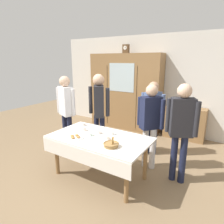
{
  "coord_description": "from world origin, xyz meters",
  "views": [
    {
      "loc": [
        1.84,
        -2.72,
        2.03
      ],
      "look_at": [
        0.0,
        0.2,
        1.1
      ],
      "focal_mm": 31.39,
      "sensor_mm": 36.0,
      "label": 1
    }
  ],
  "objects": [
    {
      "name": "tea_cup_far_left",
      "position": [
        0.12,
        0.01,
        0.78
      ],
      "size": [
        0.13,
        0.13,
        0.06
      ],
      "color": "white",
      "rests_on": "dining_table"
    },
    {
      "name": "wall_cabinet",
      "position": [
        -0.9,
        2.35,
        1.1
      ],
      "size": [
        2.18,
        0.46,
        2.2
      ],
      "color": "olive",
      "rests_on": "ground"
    },
    {
      "name": "tea_cup_near_left",
      "position": [
        -0.16,
        -0.25,
        0.78
      ],
      "size": [
        0.13,
        0.13,
        0.06
      ],
      "color": "silver",
      "rests_on": "dining_table"
    },
    {
      "name": "spoon_far_right",
      "position": [
        0.21,
        -0.53,
        0.76
      ],
      "size": [
        0.12,
        0.02,
        0.01
      ],
      "color": "silver",
      "rests_on": "dining_table"
    },
    {
      "name": "tea_cup_center",
      "position": [
        -0.62,
        0.11,
        0.78
      ],
      "size": [
        0.13,
        0.13,
        0.06
      ],
      "color": "white",
      "rests_on": "dining_table"
    },
    {
      "name": "person_behind_table_left",
      "position": [
        -0.53,
        0.53,
        1.07
      ],
      "size": [
        0.52,
        0.41,
        1.75
      ],
      "color": "#191E38",
      "rests_on": "ground"
    },
    {
      "name": "person_behind_table_right",
      "position": [
        0.43,
        1.12,
        0.97
      ],
      "size": [
        0.52,
        0.4,
        1.6
      ],
      "color": "#191E38",
      "rests_on": "ground"
    },
    {
      "name": "person_near_right_end",
      "position": [
        1.2,
        0.39,
        1.03
      ],
      "size": [
        0.52,
        0.34,
        1.68
      ],
      "color": "#191E38",
      "rests_on": "ground"
    },
    {
      "name": "mantel_clock",
      "position": [
        -0.89,
        2.35,
        2.32
      ],
      "size": [
        0.18,
        0.11,
        0.24
      ],
      "color": "brown",
      "rests_on": "wall_cabinet"
    },
    {
      "name": "tea_cup_mid_right",
      "position": [
        -0.43,
        -0.1,
        0.78
      ],
      "size": [
        0.13,
        0.13,
        0.06
      ],
      "color": "white",
      "rests_on": "dining_table"
    },
    {
      "name": "dining_table",
      "position": [
        0.0,
        -0.23,
        0.65
      ],
      "size": [
        1.7,
        0.97,
        0.75
      ],
      "color": "olive",
      "rests_on": "ground"
    },
    {
      "name": "tea_cup_front_edge",
      "position": [
        -0.09,
        -0.08,
        0.78
      ],
      "size": [
        0.13,
        0.13,
        0.06
      ],
      "color": "white",
      "rests_on": "dining_table"
    },
    {
      "name": "tea_cup_mid_left",
      "position": [
        0.18,
        -0.22,
        0.78
      ],
      "size": [
        0.13,
        0.13,
        0.06
      ],
      "color": "white",
      "rests_on": "dining_table"
    },
    {
      "name": "book_stack",
      "position": [
        0.85,
        2.41,
        0.88
      ],
      "size": [
        0.17,
        0.22,
        0.05
      ],
      "color": "#664C7A",
      "rests_on": "bookshelf_low"
    },
    {
      "name": "bread_basket",
      "position": [
        0.37,
        -0.42,
        0.79
      ],
      "size": [
        0.24,
        0.24,
        0.16
      ],
      "color": "#9E7542",
      "rests_on": "dining_table"
    },
    {
      "name": "ground_plane",
      "position": [
        0.0,
        0.0,
        0.0
      ],
      "size": [
        12.0,
        12.0,
        0.0
      ],
      "primitive_type": "plane",
      "color": "#846B4C",
      "rests_on": "ground"
    },
    {
      "name": "person_by_cabinet",
      "position": [
        -1.24,
        0.28,
        1.04
      ],
      "size": [
        0.52,
        0.32,
        1.7
      ],
      "color": "#191E38",
      "rests_on": "ground"
    },
    {
      "name": "pastry_plate",
      "position": [
        -0.32,
        -0.46,
        0.77
      ],
      "size": [
        0.28,
        0.28,
        0.05
      ],
      "color": "white",
      "rests_on": "dining_table"
    },
    {
      "name": "spoon_back_edge",
      "position": [
        0.39,
        -0.07,
        0.76
      ],
      "size": [
        0.12,
        0.02,
        0.01
      ],
      "color": "silver",
      "rests_on": "dining_table"
    },
    {
      "name": "person_beside_shelf",
      "position": [
        0.61,
        0.56,
        0.98
      ],
      "size": [
        0.52,
        0.41,
        1.61
      ],
      "color": "silver",
      "rests_on": "ground"
    },
    {
      "name": "back_wall",
      "position": [
        0.0,
        2.65,
        1.35
      ],
      "size": [
        6.4,
        0.1,
        2.7
      ],
      "primitive_type": "cube",
      "color": "silver",
      "rests_on": "ground"
    },
    {
      "name": "bookshelf_low",
      "position": [
        0.85,
        2.41,
        0.42
      ],
      "size": [
        1.02,
        0.35,
        0.85
      ],
      "color": "olive",
      "rests_on": "ground"
    }
  ]
}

